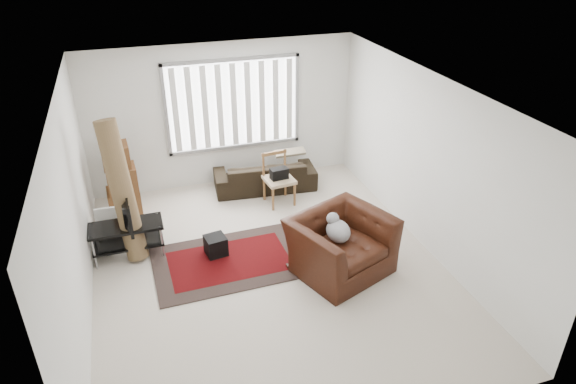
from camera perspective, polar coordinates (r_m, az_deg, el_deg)
name	(u,v)px	position (r m, az deg, el deg)	size (l,w,h in m)	color
room	(259,146)	(7.29, -3.24, 5.17)	(6.00, 6.02, 2.71)	beige
persian_rug	(229,261)	(7.89, -6.55, -7.63)	(2.28, 1.55, 0.02)	black
tv_stand	(127,233)	(8.15, -17.47, -4.41)	(1.08, 0.49, 0.54)	black
tv	(123,211)	(7.95, -17.89, -1.97)	(0.88, 0.11, 0.50)	black
subwoofer	(216,245)	(7.98, -8.04, -5.89)	(0.30, 0.30, 0.30)	black
moving_boxes	(122,183)	(9.18, -18.01, 0.95)	(0.56, 0.52, 1.31)	brown
white_flatpack	(113,227)	(8.53, -18.84, -3.67)	(0.50, 0.07, 0.64)	silver
rolled_rug	(122,191)	(7.87, -17.94, 0.06)	(0.32, 0.32, 2.13)	brown
sofa	(265,171)	(9.72, -2.59, 2.36)	(1.90, 0.82, 0.73)	black
side_chair	(279,177)	(9.15, -1.04, 1.68)	(0.55, 0.55, 0.93)	#9E8767
armchair	(341,241)	(7.45, 5.89, -5.47)	(1.66, 1.57, 0.99)	#32140A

